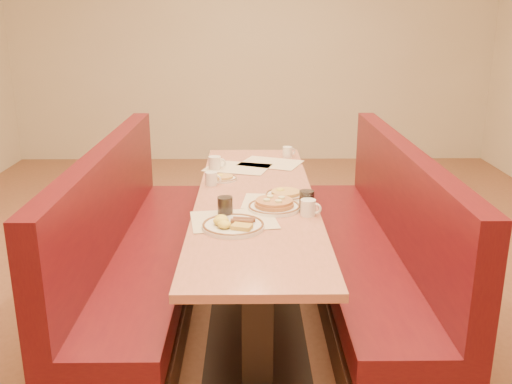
{
  "coord_description": "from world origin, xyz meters",
  "views": [
    {
      "loc": [
        -0.03,
        -3.24,
        1.78
      ],
      "look_at": [
        0.0,
        -0.22,
        0.85
      ],
      "focal_mm": 40.0,
      "sensor_mm": 36.0,
      "label": 1
    }
  ],
  "objects_px": {
    "coffee_mug_d": "(215,163)",
    "soda_tumbler_mid": "(307,201)",
    "eggs_plate": "(232,225)",
    "diner_table": "(256,255)",
    "pancake_plate": "(274,205)",
    "coffee_mug_c": "(288,152)",
    "booth_left": "(137,257)",
    "soda_tumbler_near": "(225,207)",
    "coffee_mug_b": "(212,178)",
    "booth_right": "(374,256)",
    "coffee_mug_a": "(309,207)"
  },
  "relations": [
    {
      "from": "pancake_plate",
      "to": "diner_table",
      "type": "bearing_deg",
      "value": 113.97
    },
    {
      "from": "eggs_plate",
      "to": "soda_tumbler_mid",
      "type": "distance_m",
      "value": 0.49
    },
    {
      "from": "diner_table",
      "to": "coffee_mug_b",
      "type": "height_order",
      "value": "coffee_mug_b"
    },
    {
      "from": "booth_left",
      "to": "soda_tumbler_mid",
      "type": "height_order",
      "value": "booth_left"
    },
    {
      "from": "diner_table",
      "to": "eggs_plate",
      "type": "distance_m",
      "value": 0.67
    },
    {
      "from": "eggs_plate",
      "to": "soda_tumbler_near",
      "type": "relative_size",
      "value": 2.84
    },
    {
      "from": "booth_right",
      "to": "soda_tumbler_near",
      "type": "relative_size",
      "value": 22.06
    },
    {
      "from": "eggs_plate",
      "to": "soda_tumbler_mid",
      "type": "relative_size",
      "value": 2.84
    },
    {
      "from": "soda_tumbler_near",
      "to": "coffee_mug_a",
      "type": "bearing_deg",
      "value": 2.67
    },
    {
      "from": "diner_table",
      "to": "booth_right",
      "type": "distance_m",
      "value": 0.73
    },
    {
      "from": "booth_left",
      "to": "coffee_mug_c",
      "type": "relative_size",
      "value": 24.41
    },
    {
      "from": "coffee_mug_a",
      "to": "coffee_mug_b",
      "type": "xyz_separation_m",
      "value": [
        -0.56,
        0.59,
        -0.0
      ]
    },
    {
      "from": "booth_left",
      "to": "pancake_plate",
      "type": "bearing_deg",
      "value": -15.27
    },
    {
      "from": "pancake_plate",
      "to": "coffee_mug_c",
      "type": "height_order",
      "value": "coffee_mug_c"
    },
    {
      "from": "booth_left",
      "to": "booth_right",
      "type": "relative_size",
      "value": 1.0
    },
    {
      "from": "diner_table",
      "to": "eggs_plate",
      "type": "bearing_deg",
      "value": -103.29
    },
    {
      "from": "diner_table",
      "to": "coffee_mug_c",
      "type": "distance_m",
      "value": 1.12
    },
    {
      "from": "booth_right",
      "to": "eggs_plate",
      "type": "distance_m",
      "value": 1.09
    },
    {
      "from": "booth_left",
      "to": "soda_tumbler_near",
      "type": "xyz_separation_m",
      "value": [
        0.57,
        -0.36,
        0.44
      ]
    },
    {
      "from": "coffee_mug_d",
      "to": "soda_tumbler_mid",
      "type": "height_order",
      "value": "soda_tumbler_mid"
    },
    {
      "from": "coffee_mug_b",
      "to": "soda_tumbler_near",
      "type": "bearing_deg",
      "value": -54.97
    },
    {
      "from": "pancake_plate",
      "to": "coffee_mug_b",
      "type": "distance_m",
      "value": 0.61
    },
    {
      "from": "coffee_mug_c",
      "to": "booth_left",
      "type": "bearing_deg",
      "value": -158.18
    },
    {
      "from": "pancake_plate",
      "to": "soda_tumbler_near",
      "type": "relative_size",
      "value": 2.61
    },
    {
      "from": "soda_tumbler_near",
      "to": "booth_right",
      "type": "bearing_deg",
      "value": 21.57
    },
    {
      "from": "diner_table",
      "to": "soda_tumbler_near",
      "type": "bearing_deg",
      "value": -115.08
    },
    {
      "from": "diner_table",
      "to": "soda_tumbler_near",
      "type": "distance_m",
      "value": 0.58
    },
    {
      "from": "soda_tumbler_mid",
      "to": "eggs_plate",
      "type": "bearing_deg",
      "value": -145.48
    },
    {
      "from": "booth_right",
      "to": "pancake_plate",
      "type": "height_order",
      "value": "booth_right"
    },
    {
      "from": "coffee_mug_a",
      "to": "coffee_mug_c",
      "type": "relative_size",
      "value": 1.12
    },
    {
      "from": "diner_table",
      "to": "booth_left",
      "type": "xyz_separation_m",
      "value": [
        -0.73,
        0.0,
        -0.01
      ]
    },
    {
      "from": "diner_table",
      "to": "coffee_mug_d",
      "type": "relative_size",
      "value": 20.12
    },
    {
      "from": "coffee_mug_b",
      "to": "coffee_mug_d",
      "type": "relative_size",
      "value": 0.87
    },
    {
      "from": "coffee_mug_a",
      "to": "coffee_mug_d",
      "type": "height_order",
      "value": "coffee_mug_d"
    },
    {
      "from": "pancake_plate",
      "to": "coffee_mug_d",
      "type": "height_order",
      "value": "coffee_mug_d"
    },
    {
      "from": "diner_table",
      "to": "soda_tumbler_near",
      "type": "height_order",
      "value": "soda_tumbler_near"
    },
    {
      "from": "coffee_mug_a",
      "to": "coffee_mug_c",
      "type": "bearing_deg",
      "value": 114.22
    },
    {
      "from": "eggs_plate",
      "to": "coffee_mug_d",
      "type": "bearing_deg",
      "value": 97.43
    },
    {
      "from": "diner_table",
      "to": "coffee_mug_c",
      "type": "height_order",
      "value": "coffee_mug_c"
    },
    {
      "from": "pancake_plate",
      "to": "coffee_mug_d",
      "type": "xyz_separation_m",
      "value": [
        -0.38,
        0.87,
        0.03
      ]
    },
    {
      "from": "soda_tumbler_mid",
      "to": "coffee_mug_c",
      "type": "bearing_deg",
      "value": 91.02
    },
    {
      "from": "eggs_plate",
      "to": "coffee_mug_a",
      "type": "xyz_separation_m",
      "value": [
        0.41,
        0.19,
        0.03
      ]
    },
    {
      "from": "diner_table",
      "to": "eggs_plate",
      "type": "xyz_separation_m",
      "value": [
        -0.12,
        -0.53,
        0.39
      ]
    },
    {
      "from": "coffee_mug_a",
      "to": "coffee_mug_c",
      "type": "height_order",
      "value": "coffee_mug_a"
    },
    {
      "from": "coffee_mug_a",
      "to": "soda_tumbler_near",
      "type": "distance_m",
      "value": 0.45
    },
    {
      "from": "booth_right",
      "to": "coffee_mug_a",
      "type": "distance_m",
      "value": 0.71
    },
    {
      "from": "coffee_mug_b",
      "to": "soda_tumbler_near",
      "type": "distance_m",
      "value": 0.62
    },
    {
      "from": "soda_tumbler_near",
      "to": "soda_tumbler_mid",
      "type": "xyz_separation_m",
      "value": [
        0.45,
        0.11,
        -0.0
      ]
    },
    {
      "from": "booth_left",
      "to": "booth_right",
      "type": "bearing_deg",
      "value": 0.0
    },
    {
      "from": "diner_table",
      "to": "coffee_mug_a",
      "type": "bearing_deg",
      "value": -49.72
    }
  ]
}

